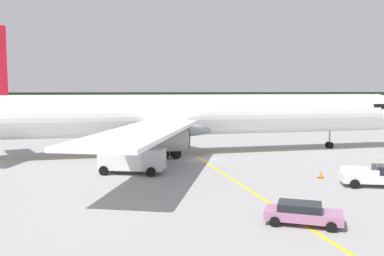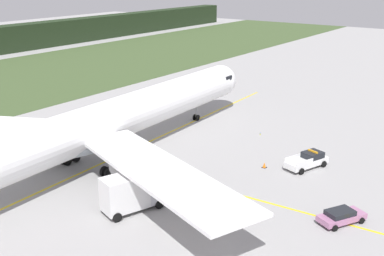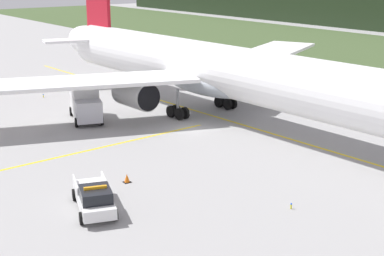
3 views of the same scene
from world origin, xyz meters
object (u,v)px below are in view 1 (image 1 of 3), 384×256
(staff_car, at_px, (302,213))
(catering_truck, at_px, (129,154))
(ops_pickup_truck, at_px, (379,176))
(apron_cone, at_px, (321,174))
(airliner, at_px, (186,116))

(staff_car, bearing_deg, catering_truck, 118.59)
(ops_pickup_truck, height_order, catering_truck, catering_truck)
(catering_truck, distance_m, apron_cone, 17.86)
(ops_pickup_truck, height_order, staff_car, ops_pickup_truck)
(catering_truck, bearing_deg, staff_car, -61.41)
(airliner, relative_size, catering_truck, 9.17)
(airliner, bearing_deg, staff_car, -86.33)
(airliner, distance_m, ops_pickup_truck, 24.26)
(catering_truck, height_order, apron_cone, catering_truck)
(staff_car, bearing_deg, ops_pickup_truck, 36.02)
(ops_pickup_truck, bearing_deg, apron_cone, 125.84)
(ops_pickup_truck, relative_size, staff_car, 1.22)
(airliner, relative_size, ops_pickup_truck, 10.29)
(apron_cone, bearing_deg, ops_pickup_truck, -54.16)
(ops_pickup_truck, bearing_deg, catering_truck, 154.57)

